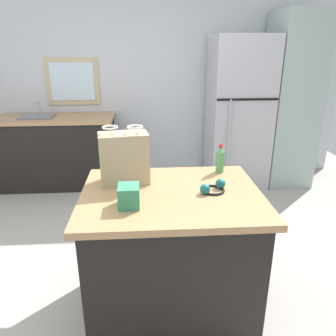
{
  "coord_description": "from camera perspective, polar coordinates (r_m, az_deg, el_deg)",
  "views": [
    {
      "loc": [
        -0.09,
        -2.19,
        1.73
      ],
      "look_at": [
        0.06,
        -0.05,
        0.94
      ],
      "focal_mm": 34.92,
      "sensor_mm": 36.0,
      "label": 1
    }
  ],
  "objects": [
    {
      "name": "back_wall",
      "position": [
        4.56,
        -3.14,
        15.16
      ],
      "size": [
        5.21,
        0.13,
        2.65
      ],
      "color": "silver",
      "rests_on": "ground"
    },
    {
      "name": "small_box",
      "position": [
        1.86,
        -6.85,
        -4.87
      ],
      "size": [
        0.12,
        0.14,
        0.12
      ],
      "primitive_type": "cube",
      "rotation": [
        0.0,
        0.0,
        0.01
      ],
      "color": "#388E66",
      "rests_on": "kitchen_island"
    },
    {
      "name": "shopping_bag",
      "position": [
        2.15,
        -7.69,
        1.75
      ],
      "size": [
        0.34,
        0.23,
        0.38
      ],
      "color": "tan",
      "rests_on": "kitchen_island"
    },
    {
      "name": "sink_counter",
      "position": [
        4.49,
        -18.59,
        2.87
      ],
      "size": [
        1.46,
        0.65,
        1.1
      ],
      "color": "black",
      "rests_on": "ground"
    },
    {
      "name": "refrigerator",
      "position": [
        4.35,
        12.11,
        9.38
      ],
      "size": [
        0.74,
        0.75,
        1.88
      ],
      "color": "#B7B7BC",
      "rests_on": "ground"
    },
    {
      "name": "ground",
      "position": [
        2.8,
        -1.36,
        -17.95
      ],
      "size": [
        6.25,
        6.25,
        0.0
      ],
      "primitive_type": "plane",
      "color": "#ADA89E"
    },
    {
      "name": "ear_defenders",
      "position": [
        2.06,
        7.83,
        -3.43
      ],
      "size": [
        0.21,
        0.21,
        0.06
      ],
      "color": "black",
      "rests_on": "kitchen_island"
    },
    {
      "name": "kitchen_island",
      "position": [
        2.26,
        0.54,
        -14.45
      ],
      "size": [
        1.12,
        0.89,
        0.89
      ],
      "color": "black",
      "rests_on": "ground"
    },
    {
      "name": "tall_cabinet",
      "position": [
        4.55,
        20.57,
        10.8
      ],
      "size": [
        0.57,
        0.67,
        2.16
      ],
      "color": "#9EB2A8",
      "rests_on": "ground"
    },
    {
      "name": "bottle",
      "position": [
        2.36,
        9.08,
        1.42
      ],
      "size": [
        0.06,
        0.06,
        0.21
      ],
      "color": "#4C9956",
      "rests_on": "kitchen_island"
    }
  ]
}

